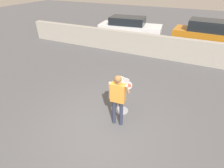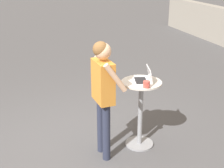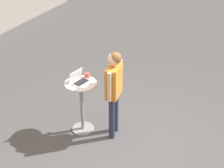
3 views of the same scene
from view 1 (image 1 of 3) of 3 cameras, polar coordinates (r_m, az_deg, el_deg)
name	(u,v)px [view 1 (image 1 of 3)]	position (r m, az deg, el deg)	size (l,w,h in m)	color
ground_plane	(104,127)	(5.43, -2.61, -13.98)	(50.00, 50.00, 0.00)	#4C4C4F
pavement_kerb	(154,46)	(10.10, 13.56, 11.94)	(16.76, 0.35, 1.21)	gray
cafe_table	(122,96)	(5.61, 3.39, -3.80)	(0.58, 0.58, 1.04)	gray
laptop	(123,83)	(5.38, 3.77, 0.32)	(0.37, 0.32, 0.21)	silver
coffee_mug	(129,86)	(5.27, 5.72, -0.50)	(0.13, 0.09, 0.09)	#C14C42
standing_person	(118,95)	(4.86, 1.95, -3.49)	(0.55, 0.39, 1.70)	#282D42
parked_car_near_street	(212,35)	(12.47, 29.95, 13.65)	(4.67, 2.01, 1.70)	#B76B19
parked_car_further_down	(129,27)	(13.54, 5.70, 18.12)	(4.62, 2.19, 1.41)	silver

